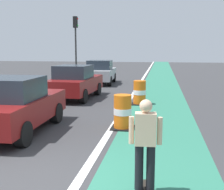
{
  "coord_description": "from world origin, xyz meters",
  "views": [
    {
      "loc": [
        2.42,
        -4.97,
        2.54
      ],
      "look_at": [
        0.93,
        3.87,
        1.1
      ],
      "focal_mm": 46.82,
      "sensor_mm": 36.0,
      "label": 1
    }
  ],
  "objects": [
    {
      "name": "ground_plane",
      "position": [
        0.0,
        0.0,
        0.0
      ],
      "size": [
        100.0,
        100.0,
        0.0
      ],
      "primitive_type": "plane",
      "color": "#38383A"
    },
    {
      "name": "parked_sedan_third",
      "position": [
        -1.91,
        15.56,
        0.83
      ],
      "size": [
        2.08,
        4.19,
        1.7
      ],
      "color": "#9EA0A5",
      "rests_on": "ground"
    },
    {
      "name": "bike_lane_strip",
      "position": [
        2.4,
        12.0,
        0.0
      ],
      "size": [
        2.5,
        80.0,
        0.01
      ],
      "primitive_type": "cube",
      "color": "#2D755B",
      "rests_on": "ground"
    },
    {
      "name": "traffic_barrel_front",
      "position": [
        1.24,
        4.01,
        0.53
      ],
      "size": [
        0.73,
        0.73,
        1.09
      ],
      "color": "orange",
      "rests_on": "ground"
    },
    {
      "name": "traffic_barrel_mid",
      "position": [
        1.47,
        8.18,
        0.53
      ],
      "size": [
        0.73,
        0.73,
        1.09
      ],
      "color": "orange",
      "rests_on": "ground"
    },
    {
      "name": "lane_divider_stripe",
      "position": [
        0.9,
        12.0,
        0.01
      ],
      "size": [
        0.2,
        80.0,
        0.01
      ],
      "primitive_type": "cube",
      "color": "silver",
      "rests_on": "ground"
    },
    {
      "name": "parked_sedan_nearest",
      "position": [
        -1.92,
        3.05,
        0.83
      ],
      "size": [
        1.97,
        4.13,
        1.7
      ],
      "color": "maroon",
      "rests_on": "ground"
    },
    {
      "name": "skateboarder_on_lane",
      "position": [
        2.18,
        -0.13,
        0.91
      ],
      "size": [
        0.57,
        0.81,
        1.69
      ],
      "color": "black",
      "rests_on": "ground"
    },
    {
      "name": "parked_sedan_second",
      "position": [
        -1.9,
        9.24,
        0.83
      ],
      "size": [
        2.07,
        4.18,
        1.7
      ],
      "color": "maroon",
      "rests_on": "ground"
    },
    {
      "name": "traffic_light_corner",
      "position": [
        -4.59,
        18.57,
        3.5
      ],
      "size": [
        0.41,
        0.32,
        5.1
      ],
      "color": "#2D2D2D",
      "rests_on": "ground"
    }
  ]
}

